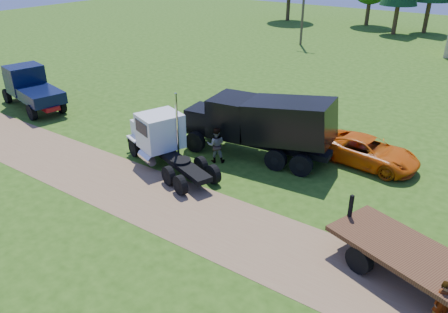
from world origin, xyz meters
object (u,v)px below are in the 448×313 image
Objects in this scene: navy_truck at (30,87)px; flatbed_trailer at (447,280)px; orange_pickup at (367,151)px; black_dump_truck at (262,123)px; white_semi_tractor at (161,138)px; spectator_a at (442,303)px.

flatbed_trailer is at bearing 5.06° from navy_truck.
flatbed_trailer is at bearing -141.87° from orange_pickup.
navy_truck is 0.80× the size of flatbed_trailer.
navy_truck is at bearing 107.42° from orange_pickup.
black_dump_truck is at bearing 121.08° from orange_pickup.
flatbed_trailer is at bearing -37.02° from black_dump_truck.
flatbed_trailer is at bearing 10.56° from white_semi_tractor.
black_dump_truck is at bearing 114.15° from spectator_a.
black_dump_truck reaches higher than orange_pickup.
spectator_a is (5.51, -9.44, 0.03)m from orange_pickup.
black_dump_truck is 5.79m from orange_pickup.
orange_pickup is at bearing 141.77° from flatbed_trailer.
black_dump_truck reaches higher than flatbed_trailer.
navy_truck reaches higher than orange_pickup.
spectator_a is at bearing -144.38° from orange_pickup.
flatbed_trailer is (5.42, -8.41, 0.16)m from orange_pickup.
white_semi_tractor is 0.98× the size of navy_truck.
orange_pickup is (9.12, 6.06, -0.62)m from white_semi_tractor.
white_semi_tractor is 15.02m from spectator_a.
flatbed_trailer is 1.04m from spectator_a.
white_semi_tractor reaches higher than orange_pickup.
flatbed_trailer is (14.54, -2.35, -0.47)m from white_semi_tractor.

